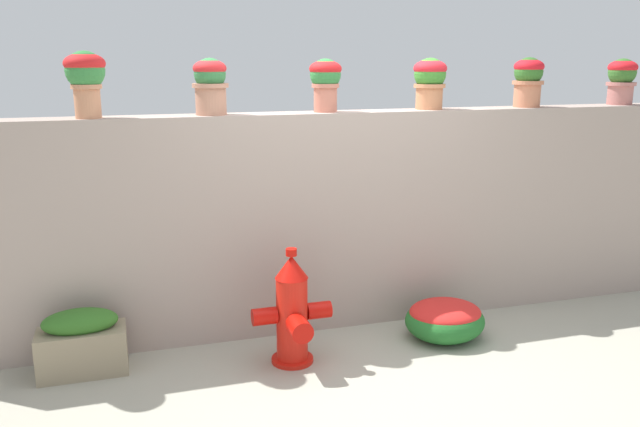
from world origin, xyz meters
name	(u,v)px	position (x,y,z in m)	size (l,w,h in m)	color
ground_plane	(370,371)	(0.00, 0.00, 0.00)	(24.00, 24.00, 0.00)	#9C9989
stone_wall	(330,220)	(0.00, 0.93, 0.86)	(6.10, 0.31, 1.72)	#A38F84
potted_plant_1	(85,75)	(-1.75, 0.89, 2.01)	(0.28, 0.28, 0.45)	tan
potted_plant_2	(210,82)	(-0.91, 0.93, 1.95)	(0.26, 0.26, 0.40)	#B1775E
potted_plant_3	(325,79)	(-0.04, 0.94, 1.97)	(0.25, 0.25, 0.40)	#BD6A55
potted_plant_4	(430,79)	(0.84, 0.95, 1.96)	(0.27, 0.27, 0.40)	#C17850
potted_plant_5	(528,78)	(1.73, 0.93, 1.96)	(0.26, 0.26, 0.41)	#BA6F50
potted_plant_6	(622,78)	(2.69, 0.95, 1.95)	(0.25, 0.25, 0.40)	#B06962
fire_hydrant	(293,313)	(-0.48, 0.29, 0.38)	(0.57, 0.45, 0.84)	red
flower_bush_left	(445,318)	(0.75, 0.36, 0.16)	(0.62, 0.56, 0.31)	#216226
planter_box	(82,343)	(-1.90, 0.56, 0.22)	(0.59, 0.28, 0.47)	gray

